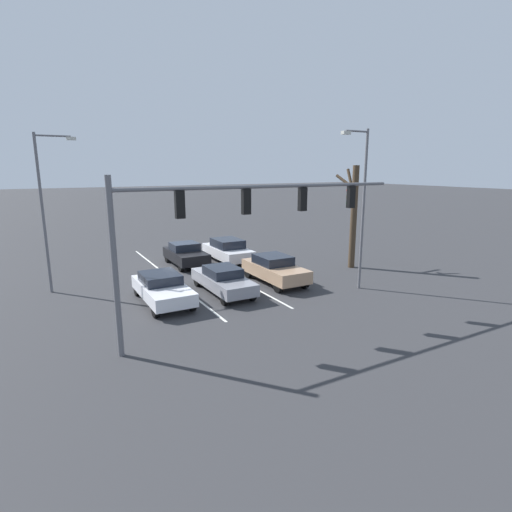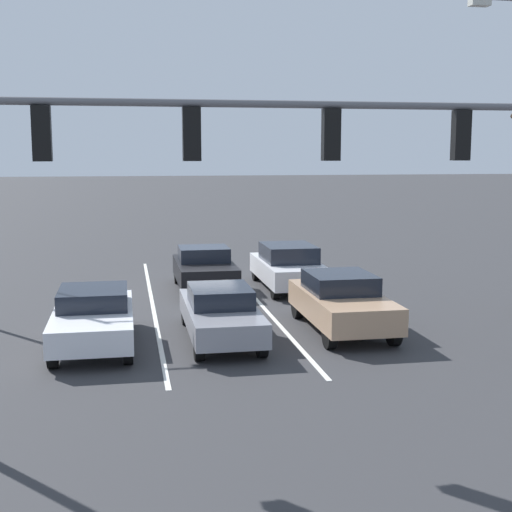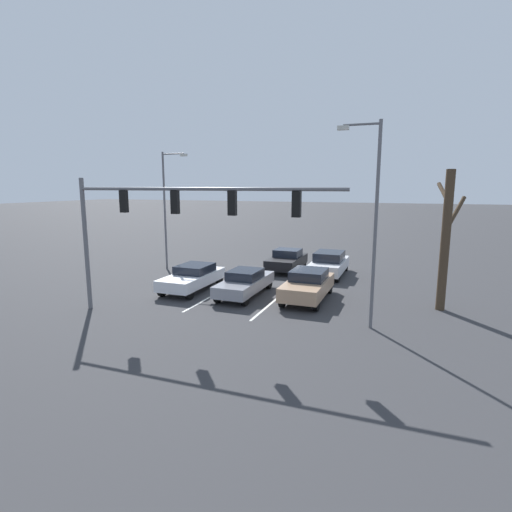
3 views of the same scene
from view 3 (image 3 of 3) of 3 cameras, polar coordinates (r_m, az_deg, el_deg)
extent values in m
plane|color=#333335|center=(27.63, 4.11, -2.04)|extent=(240.00, 240.00, 0.00)
cube|color=silver|center=(25.01, 6.25, -3.34)|extent=(0.12, 16.64, 0.01)
cube|color=silver|center=(26.03, -0.91, -2.75)|extent=(0.12, 16.64, 0.01)
cube|color=silver|center=(22.53, -9.11, -3.24)|extent=(1.91, 4.59, 0.60)
cube|color=black|center=(22.70, -8.73, -1.78)|extent=(1.68, 2.02, 0.45)
cube|color=red|center=(24.14, -5.08, -1.91)|extent=(0.24, 0.06, 0.12)
cube|color=red|center=(24.74, -7.86, -1.67)|extent=(0.24, 0.06, 0.12)
cylinder|color=black|center=(20.77, -9.47, -5.23)|extent=(0.22, 0.67, 0.67)
cylinder|color=black|center=(21.63, -13.25, -4.75)|extent=(0.22, 0.67, 0.67)
cylinder|color=black|center=(23.69, -5.30, -3.25)|extent=(0.22, 0.67, 0.67)
cylinder|color=black|center=(24.44, -8.77, -2.91)|extent=(0.22, 0.67, 0.67)
cube|color=gray|center=(21.21, -1.59, -4.01)|extent=(1.73, 4.68, 0.58)
cube|color=black|center=(21.11, -1.57, -2.62)|extent=(1.52, 1.90, 0.47)
cube|color=red|center=(23.06, 1.98, -2.50)|extent=(0.24, 0.06, 0.12)
cube|color=red|center=(23.47, -0.81, -2.28)|extent=(0.24, 0.06, 0.12)
cylinder|color=black|center=(19.44, -1.58, -6.20)|extent=(0.22, 0.64, 0.64)
cylinder|color=black|center=(20.02, -5.48, -5.76)|extent=(0.22, 0.64, 0.64)
cylinder|color=black|center=(22.63, 1.85, -3.88)|extent=(0.22, 0.64, 0.64)
cylinder|color=black|center=(23.14, -1.59, -3.57)|extent=(0.22, 0.64, 0.64)
cube|color=tan|center=(20.47, 7.37, -4.37)|extent=(1.91, 4.51, 0.68)
cube|color=black|center=(20.56, 7.57, -2.63)|extent=(1.68, 1.98, 0.50)
cube|color=red|center=(22.41, 10.38, -2.75)|extent=(0.24, 0.06, 0.12)
cube|color=red|center=(22.68, 7.06, -2.51)|extent=(0.24, 0.06, 0.12)
cylinder|color=black|center=(18.84, 8.61, -6.73)|extent=(0.22, 0.71, 0.71)
cylinder|color=black|center=(19.23, 3.79, -6.29)|extent=(0.22, 0.71, 0.71)
cylinder|color=black|center=(21.96, 10.46, -4.38)|extent=(0.22, 0.71, 0.71)
cylinder|color=black|center=(22.30, 6.29, -4.05)|extent=(0.22, 0.71, 0.71)
cube|color=silver|center=(26.33, 10.38, -1.36)|extent=(1.95, 4.59, 0.67)
cube|color=black|center=(26.25, 10.43, -0.01)|extent=(1.71, 2.25, 0.57)
cube|color=red|center=(28.38, 12.58, -0.27)|extent=(0.24, 0.06, 0.12)
cube|color=red|center=(28.60, 9.88, -0.10)|extent=(0.24, 0.06, 0.12)
cylinder|color=black|center=(24.58, 11.54, -3.00)|extent=(0.22, 0.61, 0.61)
cylinder|color=black|center=(24.90, 7.70, -2.72)|extent=(0.22, 0.61, 0.61)
cylinder|color=black|center=(27.95, 12.72, -1.48)|extent=(0.22, 0.61, 0.61)
cylinder|color=black|center=(28.23, 9.33, -1.26)|extent=(0.22, 0.61, 0.61)
cube|color=black|center=(27.22, 4.40, -0.81)|extent=(1.93, 4.06, 0.66)
cube|color=black|center=(27.34, 4.55, 0.46)|extent=(1.70, 1.60, 0.49)
cube|color=red|center=(28.91, 6.81, 0.11)|extent=(0.24, 0.06, 0.12)
cube|color=red|center=(29.26, 4.25, 0.28)|extent=(0.24, 0.06, 0.12)
cylinder|color=black|center=(25.70, 5.26, -2.21)|extent=(0.22, 0.67, 0.67)
cylinder|color=black|center=(26.18, 1.74, -1.94)|extent=(0.22, 0.67, 0.67)
cylinder|color=black|center=(28.44, 6.83, -1.06)|extent=(0.22, 0.67, 0.67)
cylinder|color=black|center=(28.88, 3.62, -0.84)|extent=(0.22, 0.67, 0.67)
cylinder|color=slate|center=(20.07, -23.12, 1.48)|extent=(0.20, 0.20, 6.10)
cylinder|color=slate|center=(16.31, -8.27, 9.46)|extent=(11.91, 0.14, 0.14)
cube|color=black|center=(14.78, 5.81, 7.36)|extent=(0.32, 0.22, 0.95)
sphere|color=red|center=(14.92, 6.00, 8.47)|extent=(0.20, 0.20, 0.20)
sphere|color=#4C420C|center=(14.93, 5.98, 7.38)|extent=(0.20, 0.20, 0.20)
sphere|color=#0A3814|center=(14.95, 5.96, 6.29)|extent=(0.20, 0.20, 0.20)
cube|color=black|center=(15.65, -3.41, 7.53)|extent=(0.32, 0.22, 0.95)
sphere|color=red|center=(15.79, -3.18, 8.59)|extent=(0.20, 0.20, 0.20)
sphere|color=#4C420C|center=(15.80, -3.17, 7.55)|extent=(0.20, 0.20, 0.20)
sphere|color=#0A3814|center=(15.81, -3.16, 6.52)|extent=(0.20, 0.20, 0.20)
cube|color=black|center=(16.87, -11.49, 7.52)|extent=(0.32, 0.22, 0.95)
sphere|color=red|center=(17.00, -11.23, 8.51)|extent=(0.20, 0.20, 0.20)
sphere|color=#4C420C|center=(17.01, -11.20, 7.55)|extent=(0.20, 0.20, 0.20)
sphere|color=#0A3814|center=(17.02, -11.17, 6.59)|extent=(0.20, 0.20, 0.20)
cube|color=black|center=(18.38, -18.36, 7.40)|extent=(0.32, 0.22, 0.95)
sphere|color=red|center=(18.49, -18.09, 8.31)|extent=(0.20, 0.20, 0.20)
sphere|color=#4C420C|center=(18.50, -18.04, 7.43)|extent=(0.20, 0.20, 0.20)
sphere|color=#0A3814|center=(18.52, -17.99, 6.55)|extent=(0.20, 0.20, 0.20)
cylinder|color=slate|center=(28.22, -12.89, 6.18)|extent=(0.14, 0.14, 7.99)
cylinder|color=slate|center=(27.81, -11.78, 14.10)|extent=(1.62, 0.09, 0.09)
cube|color=beige|center=(27.38, -10.30, 14.01)|extent=(0.44, 0.24, 0.16)
cylinder|color=slate|center=(16.36, 16.69, 3.83)|extent=(0.14, 0.14, 8.20)
cylinder|color=slate|center=(16.51, 14.88, 17.73)|extent=(1.39, 0.09, 0.09)
cube|color=beige|center=(16.59, 12.36, 17.44)|extent=(0.44, 0.24, 0.16)
cylinder|color=#423323|center=(20.19, 25.42, 1.90)|extent=(0.41, 0.41, 6.48)
cylinder|color=#423323|center=(20.70, 25.22, 8.17)|extent=(0.57, 1.49, 0.99)
cylinder|color=#423323|center=(20.73, 26.60, 5.47)|extent=(0.98, 1.47, 1.57)
cylinder|color=#423323|center=(20.52, 26.02, 7.70)|extent=(0.40, 1.15, 2.00)
camera|label=1|loc=(15.99, -66.41, 6.10)|focal=28.00mm
camera|label=2|loc=(10.34, -60.87, -0.54)|focal=50.00mm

